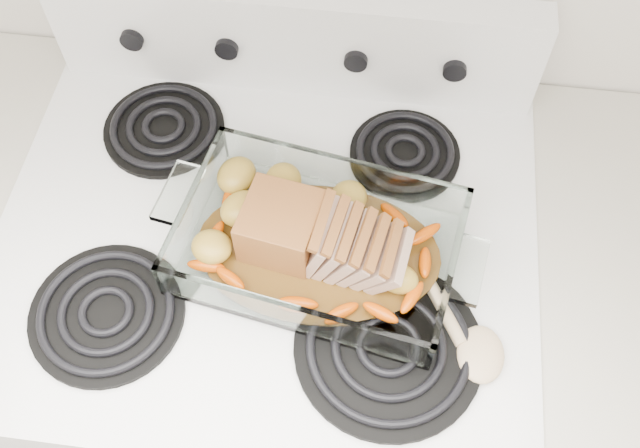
# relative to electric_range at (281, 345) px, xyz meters

# --- Properties ---
(electric_range) EXTENTS (0.78, 0.70, 1.12)m
(electric_range) POSITION_rel_electric_range_xyz_m (0.00, 0.00, 0.00)
(electric_range) COLOR white
(electric_range) RESTS_ON ground
(counter_right) EXTENTS (0.58, 0.68, 0.93)m
(counter_right) POSITION_rel_electric_range_xyz_m (0.66, -0.00, -0.02)
(counter_right) COLOR silver
(counter_right) RESTS_ON ground
(baking_dish) EXTENTS (0.37, 0.24, 0.07)m
(baking_dish) POSITION_rel_electric_range_xyz_m (0.08, -0.04, 0.48)
(baking_dish) COLOR white
(baking_dish) RESTS_ON electric_range
(pork_roast) EXTENTS (0.23, 0.10, 0.08)m
(pork_roast) POSITION_rel_electric_range_xyz_m (0.07, -0.04, 0.51)
(pork_roast) COLOR #945722
(pork_roast) RESTS_ON baking_dish
(roast_vegetables) EXTENTS (0.34, 0.18, 0.04)m
(roast_vegetables) POSITION_rel_electric_range_xyz_m (0.08, -0.00, 0.49)
(roast_vegetables) COLOR #D54504
(roast_vegetables) RESTS_ON baking_dish
(wooden_spoon) EXTENTS (0.18, 0.25, 0.02)m
(wooden_spoon) POSITION_rel_electric_range_xyz_m (0.27, -0.11, 0.46)
(wooden_spoon) COLOR tan
(wooden_spoon) RESTS_ON electric_range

